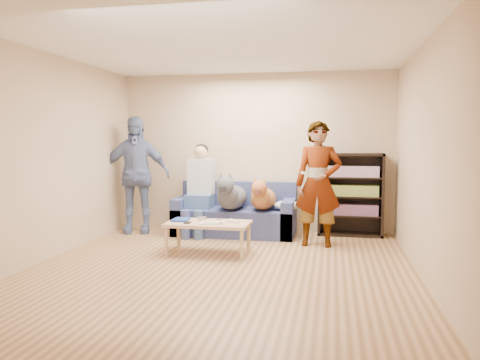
% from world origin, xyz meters
% --- Properties ---
extents(ground, '(5.00, 5.00, 0.00)m').
position_xyz_m(ground, '(0.00, 0.00, 0.00)').
color(ground, olive).
rests_on(ground, ground).
extents(ceiling, '(5.00, 5.00, 0.00)m').
position_xyz_m(ceiling, '(0.00, 0.00, 2.60)').
color(ceiling, white).
rests_on(ceiling, ground).
extents(wall_back, '(4.50, 0.00, 4.50)m').
position_xyz_m(wall_back, '(0.00, 2.50, 1.30)').
color(wall_back, tan).
rests_on(wall_back, ground).
extents(wall_front, '(4.50, 0.00, 4.50)m').
position_xyz_m(wall_front, '(0.00, -2.50, 1.30)').
color(wall_front, tan).
rests_on(wall_front, ground).
extents(wall_left, '(0.00, 5.00, 5.00)m').
position_xyz_m(wall_left, '(-2.25, 0.00, 1.30)').
color(wall_left, tan).
rests_on(wall_left, ground).
extents(wall_right, '(0.00, 5.00, 5.00)m').
position_xyz_m(wall_right, '(2.25, 0.00, 1.30)').
color(wall_right, tan).
rests_on(wall_right, ground).
extents(blanket, '(0.42, 0.35, 0.14)m').
position_xyz_m(blanket, '(0.59, 1.98, 0.50)').
color(blanket, silver).
rests_on(blanket, sofa).
extents(person_standing_right, '(0.66, 0.44, 1.78)m').
position_xyz_m(person_standing_right, '(1.07, 1.50, 0.89)').
color(person_standing_right, gray).
rests_on(person_standing_right, ground).
extents(person_standing_left, '(1.19, 0.74, 1.89)m').
position_xyz_m(person_standing_left, '(-1.88, 1.92, 0.95)').
color(person_standing_left, '#6878A7').
rests_on(person_standing_left, ground).
extents(held_controller, '(0.08, 0.13, 0.03)m').
position_xyz_m(held_controller, '(0.87, 1.30, 1.05)').
color(held_controller, silver).
rests_on(held_controller, person_standing_right).
extents(notebook_blue, '(0.20, 0.26, 0.03)m').
position_xyz_m(notebook_blue, '(-0.74, 0.80, 0.43)').
color(notebook_blue, '#1B3999').
rests_on(notebook_blue, coffee_table).
extents(papers, '(0.26, 0.20, 0.02)m').
position_xyz_m(papers, '(-0.29, 0.65, 0.43)').
color(papers, silver).
rests_on(papers, coffee_table).
extents(magazine, '(0.22, 0.17, 0.01)m').
position_xyz_m(magazine, '(-0.26, 0.67, 0.44)').
color(magazine, '#B5B091').
rests_on(magazine, coffee_table).
extents(camera_silver, '(0.11, 0.06, 0.05)m').
position_xyz_m(camera_silver, '(-0.46, 0.87, 0.45)').
color(camera_silver, '#B2B1B6').
rests_on(camera_silver, coffee_table).
extents(controller_a, '(0.04, 0.13, 0.03)m').
position_xyz_m(controller_a, '(-0.06, 0.85, 0.43)').
color(controller_a, silver).
rests_on(controller_a, coffee_table).
extents(controller_b, '(0.09, 0.06, 0.03)m').
position_xyz_m(controller_b, '(0.02, 0.77, 0.43)').
color(controller_b, white).
rests_on(controller_b, coffee_table).
extents(headphone_cup_a, '(0.07, 0.07, 0.02)m').
position_xyz_m(headphone_cup_a, '(-0.14, 0.73, 0.43)').
color(headphone_cup_a, white).
rests_on(headphone_cup_a, coffee_table).
extents(headphone_cup_b, '(0.07, 0.07, 0.02)m').
position_xyz_m(headphone_cup_b, '(-0.14, 0.81, 0.43)').
color(headphone_cup_b, white).
rests_on(headphone_cup_b, coffee_table).
extents(pen_orange, '(0.13, 0.06, 0.01)m').
position_xyz_m(pen_orange, '(-0.36, 0.59, 0.42)').
color(pen_orange, '#C46F1B').
rests_on(pen_orange, coffee_table).
extents(pen_black, '(0.13, 0.08, 0.01)m').
position_xyz_m(pen_black, '(-0.22, 0.93, 0.42)').
color(pen_black, black).
rests_on(pen_black, coffee_table).
extents(wallet, '(0.07, 0.12, 0.02)m').
position_xyz_m(wallet, '(-0.59, 0.63, 0.43)').
color(wallet, black).
rests_on(wallet, coffee_table).
extents(sofa, '(1.90, 0.85, 0.82)m').
position_xyz_m(sofa, '(-0.25, 2.10, 0.28)').
color(sofa, '#515B93').
rests_on(sofa, ground).
extents(person_seated, '(0.40, 0.73, 1.47)m').
position_xyz_m(person_seated, '(-0.81, 1.97, 0.77)').
color(person_seated, '#446397').
rests_on(person_seated, sofa).
extents(dog_gray, '(0.43, 1.26, 0.62)m').
position_xyz_m(dog_gray, '(-0.27, 1.84, 0.65)').
color(dog_gray, '#4C4C56').
rests_on(dog_gray, sofa).
extents(dog_tan, '(0.38, 1.15, 0.55)m').
position_xyz_m(dog_tan, '(0.22, 1.91, 0.62)').
color(dog_tan, '#A66432').
rests_on(dog_tan, sofa).
extents(coffee_table, '(1.10, 0.60, 0.42)m').
position_xyz_m(coffee_table, '(-0.34, 0.75, 0.37)').
color(coffee_table, '#D6A683').
rests_on(coffee_table, ground).
extents(bookshelf, '(1.00, 0.34, 1.30)m').
position_xyz_m(bookshelf, '(1.55, 2.33, 0.68)').
color(bookshelf, black).
rests_on(bookshelf, ground).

